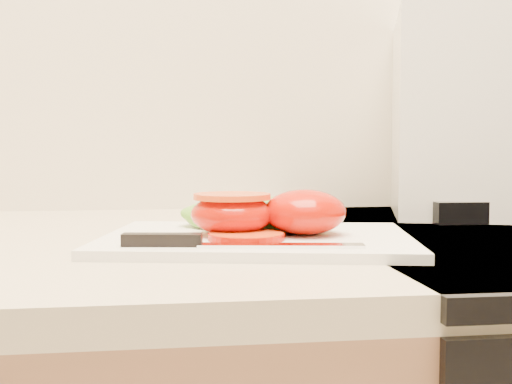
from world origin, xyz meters
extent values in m
cube|color=#C3B698|center=(0.00, 1.68, 0.92)|extent=(3.92, 0.65, 0.03)
cube|color=white|center=(0.07, 1.60, 0.94)|extent=(0.36, 0.29, 0.01)
ellipsoid|color=#C71100|center=(0.13, 1.60, 0.96)|extent=(0.09, 0.09, 0.05)
ellipsoid|color=#C71100|center=(0.05, 1.60, 0.96)|extent=(0.09, 0.09, 0.04)
cylinder|color=red|center=(0.05, 1.60, 0.98)|extent=(0.08, 0.08, 0.01)
cylinder|color=#F95011|center=(0.06, 1.57, 0.94)|extent=(0.07, 0.07, 0.01)
ellipsoid|color=#5EA02A|center=(0.07, 1.67, 0.96)|extent=(0.18, 0.15, 0.03)
ellipsoid|color=#5EA02A|center=(0.12, 1.67, 0.95)|extent=(0.12, 0.09, 0.03)
cube|color=silver|center=(0.09, 1.51, 0.94)|extent=(0.16, 0.04, 0.00)
cube|color=black|center=(-0.02, 1.53, 0.95)|extent=(0.08, 0.03, 0.01)
cube|color=white|center=(0.42, 1.85, 1.08)|extent=(0.27, 0.30, 0.30)
camera|label=1|loc=(-0.02, 0.93, 1.03)|focal=45.00mm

